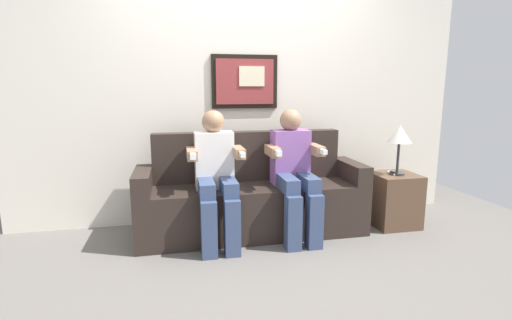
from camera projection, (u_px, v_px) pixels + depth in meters
ground_plane at (260, 246)px, 3.16m from camera, size 5.72×5.72×0.00m
back_wall_assembly at (243, 87)px, 3.65m from camera, size 4.40×0.10×2.60m
couch at (252, 199)px, 3.42m from camera, size 2.00×0.58×0.90m
person_on_left at (216, 173)px, 3.13m from camera, size 0.46×0.56×1.11m
person_on_right at (294, 169)px, 3.27m from camera, size 0.46×0.56×1.11m
side_table_right at (394, 200)px, 3.61m from camera, size 0.40×0.40×0.50m
table_lamp at (399, 136)px, 3.47m from camera, size 0.22×0.22×0.46m
spare_remote_on_table at (392, 173)px, 3.55m from camera, size 0.04×0.13×0.02m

